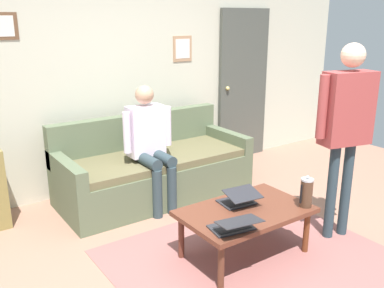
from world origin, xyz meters
name	(u,v)px	position (x,y,z in m)	size (l,w,h in m)	color
ground_plane	(246,259)	(0.00, 0.00, 0.00)	(7.68, 7.68, 0.00)	#9D6E59
area_rug	(252,259)	(-0.03, 0.04, 0.00)	(2.20, 1.84, 0.01)	#925954
back_wall	(122,70)	(0.00, -2.20, 1.35)	(7.04, 0.11, 2.70)	beige
interior_door	(243,86)	(-1.78, -2.11, 1.02)	(0.82, 0.09, 2.05)	#484A44
couch	(153,170)	(-0.03, -1.60, 0.30)	(2.09, 0.89, 0.88)	#576348
coffee_table	(245,214)	(-0.03, -0.06, 0.37)	(1.06, 0.67, 0.42)	brown
laptop_left	(239,199)	(-0.06, -0.18, 0.46)	(0.32, 0.34, 0.14)	#28282D
laptop_center	(234,225)	(0.28, 0.16, 0.46)	(0.37, 0.36, 0.12)	#28282D
french_press	(306,192)	(-0.49, 0.17, 0.54)	(0.12, 0.10, 0.28)	#4C3323
person_standing	(347,118)	(-0.95, 0.16, 1.11)	(0.60, 0.29, 1.74)	#2A3B43
person_seated	(150,140)	(0.12, -1.37, 0.73)	(0.55, 0.51, 1.28)	#2D3C42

